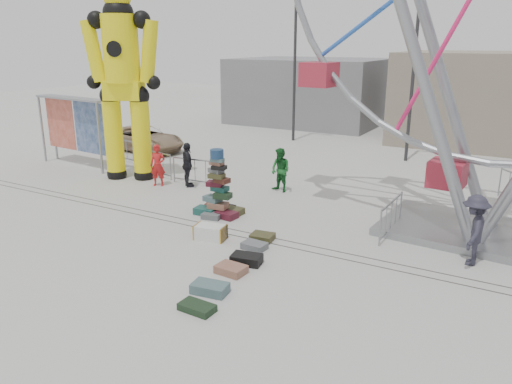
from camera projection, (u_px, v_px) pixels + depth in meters
The scene contains 25 objects.
ground at pixel (198, 237), 14.86m from camera, with size 90.00×90.00×0.00m, color #9E9E99.
track_line_near at pixel (210, 230), 15.36m from camera, with size 40.00×0.04×0.01m, color #47443F.
track_line_far at pixel (217, 226), 15.69m from camera, with size 40.00×0.04×0.01m, color #47443F.
building_left at pixel (311, 91), 35.37m from camera, with size 10.00×8.00×4.40m, color gray.
lamp_post_right at pixel (416, 66), 22.93m from camera, with size 1.41×0.25×8.00m.
lamp_post_left at pixel (296, 61), 27.89m from camera, with size 1.41×0.25×8.00m.
suitcase_tower at pixel (218, 197), 16.58m from camera, with size 1.57×1.40×2.24m.
crash_test_dummy at pixel (123, 76), 19.95m from camera, with size 3.12×1.75×8.02m.
banner_scaffold at pixel (73, 115), 22.58m from camera, with size 4.42×1.10×3.16m.
steamer_trunk at pixel (210, 232), 14.62m from camera, with size 0.90×0.52×0.42m, color silver.
row_case_0 at pixel (262, 237), 14.59m from camera, with size 0.66×0.53×0.19m, color #434121.
row_case_1 at pixel (254, 246), 13.96m from camera, with size 0.67×0.47×0.19m, color slate.
row_case_2 at pixel (247, 259), 13.04m from camera, with size 0.79×0.51×0.25m, color black.
row_case_3 at pixel (231, 269), 12.50m from camera, with size 0.74×0.53×0.21m, color #9B654E.
row_case_4 at pixel (210, 288), 11.52m from camera, with size 0.84×0.50×0.24m, color slate.
row_case_5 at pixel (197, 307), 10.76m from camera, with size 0.79×0.44×0.16m, color #1C321C.
barricade_dummy_a at pixel (127, 151), 23.78m from camera, with size 2.00×0.10×1.10m, color gray, non-canonical shape.
barricade_dummy_b at pixel (156, 163), 21.38m from camera, with size 2.00×0.10×1.10m, color gray, non-canonical shape.
barricade_dummy_c at pixel (195, 172), 20.03m from camera, with size 2.00×0.10×1.10m, color gray, non-canonical shape.
barricade_wheel_front at pixel (391, 218), 14.83m from camera, with size 2.00×0.10×1.10m, color gray, non-canonical shape.
pedestrian_red at pixel (158, 165), 19.86m from camera, with size 0.61×0.40×1.67m, color red.
pedestrian_green at pixel (280, 170), 19.07m from camera, with size 0.82×0.64×1.70m, color #165B22.
pedestrian_black at pixel (188, 165), 19.70m from camera, with size 1.04×0.43×1.78m, color black.
pedestrian_grey at pixel (474, 230), 12.80m from camera, with size 1.21×0.69×1.87m, color #282835.
parked_suv at pixel (144, 138), 26.32m from camera, with size 2.15×4.66×1.30m, color #998063.
Camera 1 is at (8.30, -11.19, 5.60)m, focal length 35.00 mm.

